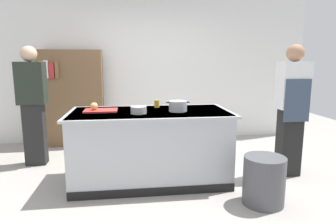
% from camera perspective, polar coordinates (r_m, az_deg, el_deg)
% --- Properties ---
extents(ground_plane, '(10.00, 10.00, 0.00)m').
position_cam_1_polar(ground_plane, '(3.86, -3.38, -13.12)').
color(ground_plane, '#9E9991').
extents(back_wall, '(6.40, 0.12, 3.00)m').
position_cam_1_polar(back_wall, '(5.65, -5.09, 9.81)').
color(back_wall, white).
rests_on(back_wall, ground_plane).
extents(counter_island, '(1.98, 0.98, 0.90)m').
position_cam_1_polar(counter_island, '(3.70, -3.46, -6.49)').
color(counter_island, '#B7BABF').
rests_on(counter_island, ground_plane).
extents(cutting_board, '(0.40, 0.28, 0.02)m').
position_cam_1_polar(cutting_board, '(3.69, -12.95, 0.29)').
color(cutting_board, red).
rests_on(cutting_board, counter_island).
extents(onion, '(0.09, 0.09, 0.09)m').
position_cam_1_polar(onion, '(3.68, -14.21, 1.10)').
color(onion, tan).
rests_on(onion, cutting_board).
extents(stock_pot, '(0.29, 0.22, 0.13)m').
position_cam_1_polar(stock_pot, '(3.58, 1.94, 1.16)').
color(stock_pot, '#B7BABF').
rests_on(stock_pot, counter_island).
extents(mixing_bowl, '(0.19, 0.19, 0.08)m').
position_cam_1_polar(mixing_bowl, '(3.45, -5.75, 0.39)').
color(mixing_bowl, '#B7BABF').
rests_on(mixing_bowl, counter_island).
extents(juice_cup, '(0.07, 0.07, 0.10)m').
position_cam_1_polar(juice_cup, '(3.88, -2.19, 1.61)').
color(juice_cup, yellow).
rests_on(juice_cup, counter_island).
extents(trash_bin, '(0.44, 0.44, 0.52)m').
position_cam_1_polar(trash_bin, '(3.35, 18.18, -12.55)').
color(trash_bin, '#4C4C51').
rests_on(trash_bin, ground_plane).
extents(person_chef, '(0.38, 0.25, 1.72)m').
position_cam_1_polar(person_chef, '(4.12, 22.94, 0.81)').
color(person_chef, black).
rests_on(person_chef, ground_plane).
extents(person_guest, '(0.38, 0.24, 1.72)m').
position_cam_1_polar(person_guest, '(4.63, -24.86, 1.57)').
color(person_guest, '#242424').
rests_on(person_guest, ground_plane).
extents(bookshelf, '(1.10, 0.31, 1.70)m').
position_cam_1_polar(bookshelf, '(5.48, -18.28, 2.55)').
color(bookshelf, brown).
rests_on(bookshelf, ground_plane).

